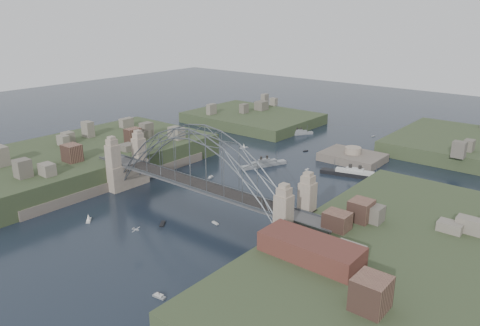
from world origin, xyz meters
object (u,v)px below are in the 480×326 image
bridge (198,171)px  wharf_shed (311,249)px  fort_island (352,162)px  naval_cruiser_near (264,164)px  ocean_liner (354,174)px  naval_cruiser_far (299,133)px

bridge → wharf_shed: size_ratio=4.20×
fort_island → wharf_shed: (32.00, -84.00, 10.34)m
fort_island → naval_cruiser_near: size_ratio=1.28×
bridge → wharf_shed: bridge is taller
fort_island → wharf_shed: size_ratio=1.10×
wharf_shed → bridge: bearing=162.3°
fort_island → naval_cruiser_near: 34.19m
ocean_liner → bridge: bearing=-110.4°
naval_cruiser_far → ocean_liner: (44.79, -35.28, 0.17)m
wharf_shed → naval_cruiser_far: bearing=123.3°
bridge → naval_cruiser_near: bridge is taller
fort_island → naval_cruiser_near: (-21.91, -26.23, 1.17)m
wharf_shed → naval_cruiser_near: 79.55m
fort_island → ocean_liner: 17.50m
fort_island → naval_cruiser_near: bearing=-129.9°
bridge → fort_island: 72.14m
fort_island → naval_cruiser_far: 41.54m
bridge → ocean_liner: (20.38, 54.68, -11.44)m
naval_cruiser_far → naval_cruiser_near: bearing=-72.6°
wharf_shed → fort_island: bearing=110.9°
naval_cruiser_far → ocean_liner: size_ratio=0.53×
bridge → wharf_shed: (44.00, -14.00, -2.32)m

